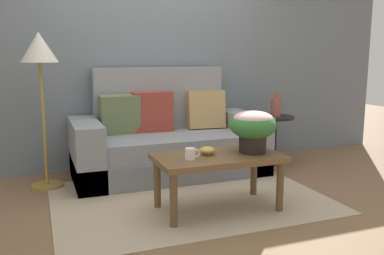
% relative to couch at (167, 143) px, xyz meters
% --- Properties ---
extents(ground_plane, '(14.00, 14.00, 0.00)m').
position_rel_couch_xyz_m(ground_plane, '(-0.07, -0.78, -0.34)').
color(ground_plane, brown).
extents(wall_back, '(6.40, 0.12, 2.61)m').
position_rel_couch_xyz_m(wall_back, '(-0.07, 0.49, 0.96)').
color(wall_back, slate).
rests_on(wall_back, ground).
extents(area_rug, '(2.38, 1.75, 0.01)m').
position_rel_couch_xyz_m(area_rug, '(-0.07, -0.85, -0.34)').
color(area_rug, tan).
rests_on(area_rug, ground).
extents(couch, '(2.03, 0.94, 1.15)m').
position_rel_couch_xyz_m(couch, '(0.00, 0.00, 0.00)').
color(couch, slate).
rests_on(couch, ground).
extents(coffee_table, '(1.04, 0.56, 0.47)m').
position_rel_couch_xyz_m(coffee_table, '(0.06, -1.20, 0.06)').
color(coffee_table, brown).
rests_on(coffee_table, ground).
extents(side_table, '(0.45, 0.45, 0.57)m').
position_rel_couch_xyz_m(side_table, '(1.34, -0.02, 0.05)').
color(side_table, black).
rests_on(side_table, ground).
extents(floor_lamp, '(0.34, 0.34, 1.50)m').
position_rel_couch_xyz_m(floor_lamp, '(-1.26, -0.05, 0.89)').
color(floor_lamp, olive).
rests_on(floor_lamp, ground).
extents(potted_plant, '(0.39, 0.39, 0.35)m').
position_rel_couch_xyz_m(potted_plant, '(0.38, -1.21, 0.35)').
color(potted_plant, black).
rests_on(potted_plant, coffee_table).
extents(coffee_mug, '(0.13, 0.08, 0.09)m').
position_rel_couch_xyz_m(coffee_mug, '(-0.20, -1.26, 0.18)').
color(coffee_mug, white).
rests_on(coffee_mug, coffee_table).
extents(snack_bowl, '(0.14, 0.14, 0.07)m').
position_rel_couch_xyz_m(snack_bowl, '(-0.01, -1.16, 0.17)').
color(snack_bowl, gold).
rests_on(snack_bowl, coffee_table).
extents(table_vase, '(0.12, 0.12, 0.28)m').
position_rel_couch_xyz_m(table_vase, '(1.35, -0.02, 0.34)').
color(table_vase, '#934C42').
rests_on(table_vase, side_table).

